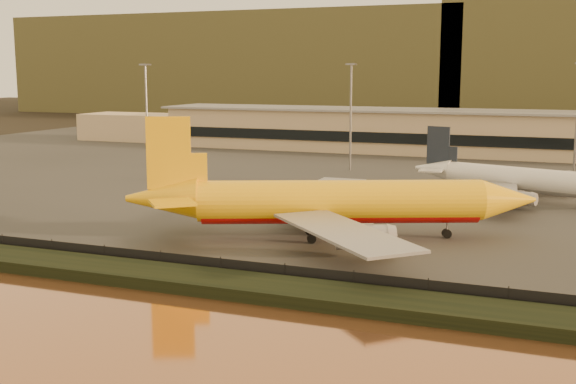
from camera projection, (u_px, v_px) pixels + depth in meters
name	position (u px, v px, depth m)	size (l,w,h in m)	color
ground	(251.00, 251.00, 96.30)	(900.00, 900.00, 0.00)	black
embankment	(189.00, 280.00, 80.57)	(320.00, 7.00, 1.40)	black
tarmac	(404.00, 165.00, 183.55)	(320.00, 220.00, 0.20)	#2D2D2D
perimeter_fence	(205.00, 266.00, 84.14)	(300.00, 0.05, 2.20)	black
terminal_building	(379.00, 131.00, 215.81)	(202.00, 25.00, 12.60)	tan
apron_light_masts	(454.00, 109.00, 157.21)	(152.20, 12.20, 25.40)	slate
distant_hills	(462.00, 58.00, 410.88)	(470.00, 160.00, 70.00)	brown
dhl_cargo_jet	(333.00, 203.00, 101.81)	(55.65, 52.68, 17.39)	yellow
white_narrowbody_jet	(525.00, 181.00, 131.42)	(44.00, 41.88, 12.91)	silver
gse_vehicle_yellow	(314.00, 211.00, 118.99)	(3.59, 1.62, 1.62)	yellow
gse_vehicle_white	(227.00, 191.00, 137.45)	(4.58, 2.06, 2.06)	silver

